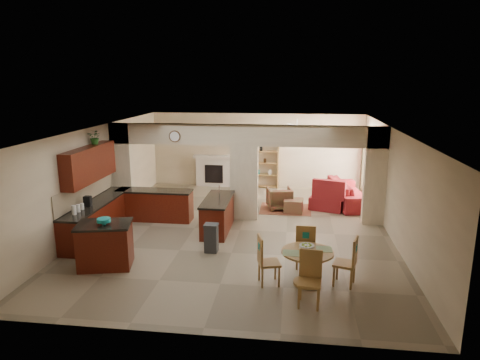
# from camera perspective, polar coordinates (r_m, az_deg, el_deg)

# --- Properties ---
(floor) EXTENTS (10.00, 10.00, 0.00)m
(floor) POSITION_cam_1_polar(r_m,az_deg,el_deg) (11.87, -0.01, -6.68)
(floor) COLOR #82745A
(floor) RESTS_ON ground
(ceiling) EXTENTS (10.00, 10.00, 0.00)m
(ceiling) POSITION_cam_1_polar(r_m,az_deg,el_deg) (11.22, -0.02, 6.87)
(ceiling) COLOR white
(ceiling) RESTS_ON wall_back
(wall_back) EXTENTS (8.00, 0.00, 8.00)m
(wall_back) POSITION_cam_1_polar(r_m,az_deg,el_deg) (16.34, 2.18, 3.97)
(wall_back) COLOR beige
(wall_back) RESTS_ON floor
(wall_front) EXTENTS (8.00, 0.00, 8.00)m
(wall_front) POSITION_cam_1_polar(r_m,az_deg,el_deg) (6.77, -5.40, -9.94)
(wall_front) COLOR beige
(wall_front) RESTS_ON floor
(wall_left) EXTENTS (0.00, 10.00, 10.00)m
(wall_left) POSITION_cam_1_polar(r_m,az_deg,el_deg) (12.60, -18.38, 0.44)
(wall_left) COLOR beige
(wall_left) RESTS_ON floor
(wall_right) EXTENTS (0.00, 10.00, 10.00)m
(wall_right) POSITION_cam_1_polar(r_m,az_deg,el_deg) (11.68, 19.86, -0.66)
(wall_right) COLOR beige
(wall_right) RESTS_ON floor
(partition_left_pier) EXTENTS (0.60, 0.25, 2.80)m
(partition_left_pier) POSITION_cam_1_polar(r_m,az_deg,el_deg) (13.36, -15.40, 1.36)
(partition_left_pier) COLOR beige
(partition_left_pier) RESTS_ON floor
(partition_center_pier) EXTENTS (0.80, 0.25, 2.20)m
(partition_center_pier) POSITION_cam_1_polar(r_m,az_deg,el_deg) (12.50, 0.56, -0.37)
(partition_center_pier) COLOR beige
(partition_center_pier) RESTS_ON floor
(partition_right_pier) EXTENTS (0.60, 0.25, 2.80)m
(partition_right_pier) POSITION_cam_1_polar(r_m,az_deg,el_deg) (12.57, 17.57, 0.47)
(partition_right_pier) COLOR beige
(partition_right_pier) RESTS_ON floor
(partition_header) EXTENTS (8.00, 0.25, 0.60)m
(partition_header) POSITION_cam_1_polar(r_m,az_deg,el_deg) (12.24, 0.57, 6.00)
(partition_header) COLOR beige
(partition_header) RESTS_ON partition_center_pier
(kitchen_counter) EXTENTS (2.52, 3.29, 1.48)m
(kitchen_counter) POSITION_cam_1_polar(r_m,az_deg,el_deg) (12.31, -15.43, -4.15)
(kitchen_counter) COLOR #400C07
(kitchen_counter) RESTS_ON floor
(upper_cabinets) EXTENTS (0.35, 2.40, 0.90)m
(upper_cabinets) POSITION_cam_1_polar(r_m,az_deg,el_deg) (11.71, -19.43, 2.02)
(upper_cabinets) COLOR #400C07
(upper_cabinets) RESTS_ON wall_left
(peninsula) EXTENTS (0.70, 1.85, 0.91)m
(peninsula) POSITION_cam_1_polar(r_m,az_deg,el_deg) (11.70, -3.01, -4.63)
(peninsula) COLOR #400C07
(peninsula) RESTS_ON floor
(wall_clock) EXTENTS (0.34, 0.03, 0.34)m
(wall_clock) POSITION_cam_1_polar(r_m,az_deg,el_deg) (12.49, -8.70, 5.77)
(wall_clock) COLOR #53351B
(wall_clock) RESTS_ON partition_header
(rug) EXTENTS (1.60, 1.30, 0.01)m
(rug) POSITION_cam_1_polar(r_m,az_deg,el_deg) (13.78, 6.05, -3.86)
(rug) COLOR brown
(rug) RESTS_ON floor
(fireplace) EXTENTS (1.60, 0.35, 1.20)m
(fireplace) POSITION_cam_1_polar(r_m,az_deg,el_deg) (16.54, -3.42, 1.29)
(fireplace) COLOR beige
(fireplace) RESTS_ON floor
(shelving_unit) EXTENTS (1.00, 0.32, 1.80)m
(shelving_unit) POSITION_cam_1_polar(r_m,az_deg,el_deg) (16.23, 3.34, 2.09)
(shelving_unit) COLOR #A27437
(shelving_unit) RESTS_ON floor
(window_a) EXTENTS (0.02, 0.90, 1.90)m
(window_a) POSITION_cam_1_polar(r_m,az_deg,el_deg) (13.91, 17.68, 0.82)
(window_a) COLOR white
(window_a) RESTS_ON wall_right
(window_b) EXTENTS (0.02, 0.90, 1.90)m
(window_b) POSITION_cam_1_polar(r_m,az_deg,el_deg) (15.55, 16.59, 2.18)
(window_b) COLOR white
(window_b) RESTS_ON wall_right
(glazed_door) EXTENTS (0.02, 0.70, 2.10)m
(glazed_door) POSITION_cam_1_polar(r_m,az_deg,el_deg) (14.76, 17.06, 0.97)
(glazed_door) COLOR white
(glazed_door) RESTS_ON wall_right
(drape_a_left) EXTENTS (0.10, 0.28, 2.30)m
(drape_a_left) POSITION_cam_1_polar(r_m,az_deg,el_deg) (13.33, 17.96, 0.27)
(drape_a_left) COLOR #3B2117
(drape_a_left) RESTS_ON wall_right
(drape_a_right) EXTENTS (0.10, 0.28, 2.30)m
(drape_a_right) POSITION_cam_1_polar(r_m,az_deg,el_deg) (14.48, 17.11, 1.34)
(drape_a_right) COLOR #3B2117
(drape_a_right) RESTS_ON wall_right
(drape_b_left) EXTENTS (0.10, 0.28, 2.30)m
(drape_b_left) POSITION_cam_1_polar(r_m,az_deg,el_deg) (14.96, 16.79, 1.74)
(drape_b_left) COLOR #3B2117
(drape_b_left) RESTS_ON wall_right
(drape_b_right) EXTENTS (0.10, 0.28, 2.30)m
(drape_b_right) POSITION_cam_1_polar(r_m,az_deg,el_deg) (16.12, 16.11, 2.59)
(drape_b_right) COLOR #3B2117
(drape_b_right) RESTS_ON wall_right
(ceiling_fan) EXTENTS (1.00, 1.00, 0.10)m
(ceiling_fan) POSITION_cam_1_polar(r_m,az_deg,el_deg) (14.14, 7.62, 7.13)
(ceiling_fan) COLOR white
(ceiling_fan) RESTS_ON ceiling
(kitchen_island) EXTENTS (1.31, 1.06, 1.00)m
(kitchen_island) POSITION_cam_1_polar(r_m,az_deg,el_deg) (9.97, -17.52, -8.25)
(kitchen_island) COLOR #400C07
(kitchen_island) RESTS_ON floor
(teal_bowl) EXTENTS (0.30, 0.30, 0.14)m
(teal_bowl) POSITION_cam_1_polar(r_m,az_deg,el_deg) (9.72, -17.70, -5.29)
(teal_bowl) COLOR teal
(teal_bowl) RESTS_ON kitchen_island
(trash_can) EXTENTS (0.31, 0.27, 0.65)m
(trash_can) POSITION_cam_1_polar(r_m,az_deg,el_deg) (10.36, -3.85, -7.86)
(trash_can) COLOR #2A2A2C
(trash_can) RESTS_ON floor
(dining_table) EXTENTS (1.05, 1.05, 0.71)m
(dining_table) POSITION_cam_1_polar(r_m,az_deg,el_deg) (8.85, 8.94, -10.73)
(dining_table) COLOR #A27437
(dining_table) RESTS_ON floor
(fruit_bowl) EXTENTS (0.30, 0.30, 0.16)m
(fruit_bowl) POSITION_cam_1_polar(r_m,az_deg,el_deg) (8.70, 8.88, -8.92)
(fruit_bowl) COLOR #7DA723
(fruit_bowl) RESTS_ON dining_table
(sofa) EXTENTS (2.76, 1.45, 0.77)m
(sofa) POSITION_cam_1_polar(r_m,az_deg,el_deg) (14.67, 14.40, -1.61)
(sofa) COLOR maroon
(sofa) RESTS_ON floor
(chaise) EXTENTS (1.22, 1.09, 0.41)m
(chaise) POSITION_cam_1_polar(r_m,az_deg,el_deg) (13.97, 11.55, -2.97)
(chaise) COLOR maroon
(chaise) RESTS_ON floor
(armchair) EXTENTS (0.89, 0.91, 0.70)m
(armchair) POSITION_cam_1_polar(r_m,az_deg,el_deg) (13.71, 5.28, -2.44)
(armchair) COLOR maroon
(armchair) RESTS_ON floor
(ottoman) EXTENTS (0.61, 0.61, 0.41)m
(ottoman) POSITION_cam_1_polar(r_m,az_deg,el_deg) (13.44, 7.15, -3.44)
(ottoman) COLOR maroon
(ottoman) RESTS_ON floor
(plant) EXTENTS (0.37, 0.33, 0.38)m
(plant) POSITION_cam_1_polar(r_m,az_deg,el_deg) (11.99, -18.76, 5.44)
(plant) COLOR #184512
(plant) RESTS_ON upper_cabinets
(chair_north) EXTENTS (0.42, 0.43, 1.02)m
(chair_north) POSITION_cam_1_polar(r_m,az_deg,el_deg) (9.50, 8.69, -8.53)
(chair_north) COLOR #A27437
(chair_north) RESTS_ON floor
(chair_east) EXTENTS (0.52, 0.52, 1.02)m
(chair_east) POSITION_cam_1_polar(r_m,az_deg,el_deg) (8.94, 14.35, -10.25)
(chair_east) COLOR #A27437
(chair_east) RESTS_ON floor
(chair_south) EXTENTS (0.46, 0.46, 1.02)m
(chair_south) POSITION_cam_1_polar(r_m,az_deg,el_deg) (8.13, 9.32, -12.46)
(chair_south) COLOR #A27437
(chair_south) RESTS_ON floor
(chair_west) EXTENTS (0.52, 0.52, 1.02)m
(chair_west) POSITION_cam_1_polar(r_m,az_deg,el_deg) (8.74, 3.37, -10.40)
(chair_west) COLOR #A27437
(chair_west) RESTS_ON floor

